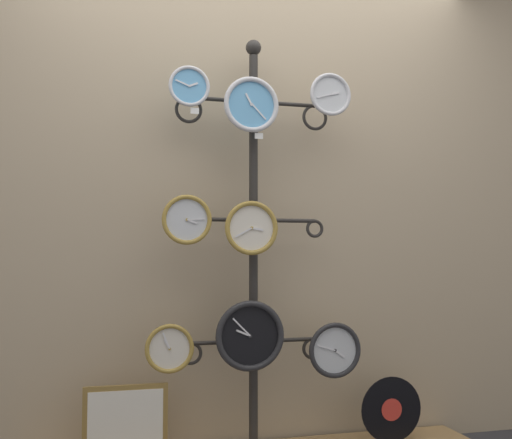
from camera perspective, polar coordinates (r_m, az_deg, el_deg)
shop_wall at (r=3.11m, az=-0.98°, el=4.24°), size 4.40×0.04×2.80m
display_stand at (r=2.93m, az=-0.25°, el=-7.39°), size 0.78×0.38×2.06m
clock_top_left at (r=2.90m, az=-6.39°, el=12.48°), size 0.20×0.04×0.20m
clock_top_center at (r=2.91m, az=-0.47°, el=10.87°), size 0.27×0.04×0.27m
clock_top_right at (r=3.05m, az=7.07°, el=11.71°), size 0.22×0.04×0.22m
clock_middle_left at (r=2.79m, az=-6.61°, el=-0.02°), size 0.23×0.04×0.23m
clock_middle_center at (r=2.83m, az=-0.45°, el=-0.82°), size 0.26×0.04×0.26m
clock_bottom_left at (r=2.80m, az=-8.25°, el=-12.06°), size 0.22×0.04×0.22m
clock_bottom_center at (r=2.82m, az=-0.59°, el=-11.01°), size 0.33×0.04×0.33m
clock_bottom_right at (r=2.99m, az=7.49°, el=-12.24°), size 0.27×0.04×0.27m
vinyl_record at (r=3.18m, az=12.77°, el=-17.24°), size 0.32×0.01×0.32m
picture_frame at (r=2.86m, az=-12.33°, el=-18.56°), size 0.37×0.02×0.35m
price_tag_upper at (r=2.88m, az=-5.86°, el=10.26°), size 0.04×0.00×0.03m
price_tag_mid at (r=2.88m, az=0.26°, el=7.97°), size 0.04×0.00×0.03m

